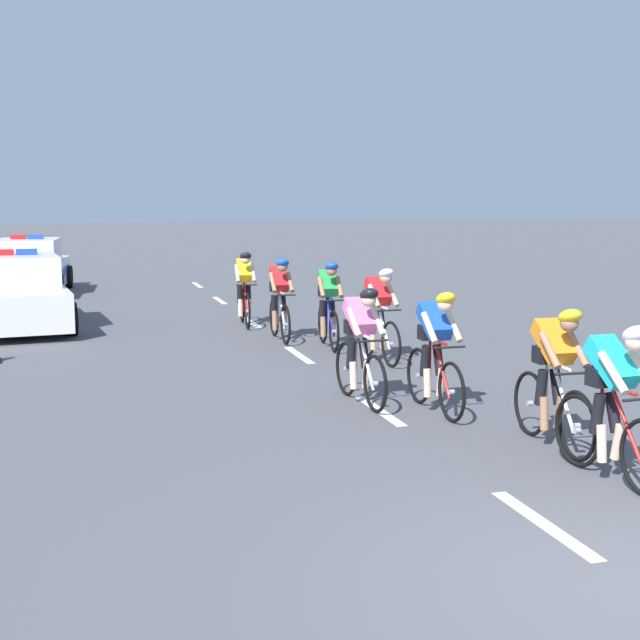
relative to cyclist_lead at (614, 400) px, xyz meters
The scene contains 12 objects.
ground_plane 2.49m from the cyclist_lead, 119.04° to the right, with size 160.00×160.00×0.00m, color #4C4C51.
lane_markings_centre 7.35m from the cyclist_lead, 99.05° to the left, with size 0.14×25.60×0.01m.
cyclist_lead is the anchor object (origin of this frame).
cyclist_second 1.16m from the cyclist_lead, 86.60° to the left, with size 0.42×1.72×1.56m.
cyclist_third 2.98m from the cyclist_lead, 100.15° to the left, with size 0.42×1.72×1.56m.
cyclist_fourth 3.83m from the cyclist_lead, 109.20° to the left, with size 0.43×1.72×1.56m.
cyclist_fifth 6.29m from the cyclist_lead, 90.57° to the left, with size 0.43×1.72×1.56m.
cyclist_sixth 7.78m from the cyclist_lead, 93.46° to the left, with size 0.44×1.72×1.56m.
cyclist_seventh 8.85m from the cyclist_lead, 97.17° to the left, with size 0.42×1.72×1.56m.
cyclist_eighth 10.82m from the cyclist_lead, 97.30° to the left, with size 0.44×1.72×1.56m.
police_car_nearest 13.05m from the cyclist_lead, 116.52° to the left, with size 2.32×4.55×1.59m.
police_car_second 19.05m from the cyclist_lead, 107.81° to the left, with size 2.30×4.54×1.59m.
Camera 1 is at (-3.67, -4.93, 2.68)m, focal length 50.01 mm.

